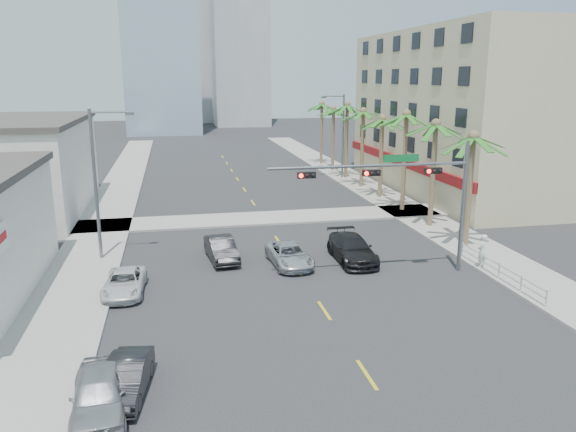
% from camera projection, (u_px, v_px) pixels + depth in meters
% --- Properties ---
extents(ground, '(260.00, 260.00, 0.00)m').
position_uv_depth(ground, '(350.00, 350.00, 22.71)').
color(ground, '#262628').
rests_on(ground, ground).
extents(sidewalk_right, '(4.00, 120.00, 0.15)m').
position_uv_depth(sidewalk_right, '(419.00, 217.00, 44.04)').
color(sidewalk_right, gray).
rests_on(sidewalk_right, ground).
extents(sidewalk_left, '(4.00, 120.00, 0.15)m').
position_uv_depth(sidewalk_left, '(100.00, 233.00, 39.37)').
color(sidewalk_left, gray).
rests_on(sidewalk_left, ground).
extents(sidewalk_cross, '(80.00, 4.00, 0.15)m').
position_uv_depth(sidewalk_cross, '(264.00, 218.00, 43.61)').
color(sidewalk_cross, gray).
rests_on(sidewalk_cross, ground).
extents(building_right, '(15.25, 28.00, 15.00)m').
position_uv_depth(building_right, '(476.00, 112.00, 53.71)').
color(building_right, '#CAB98F').
rests_on(building_right, ground).
extents(building_left_far, '(11.00, 18.00, 7.20)m').
position_uv_depth(building_left_far, '(10.00, 169.00, 44.67)').
color(building_left_far, beige).
rests_on(building_left_far, ground).
extents(tower_far_left, '(14.00, 14.00, 48.00)m').
position_uv_depth(tower_far_left, '(159.00, 5.00, 105.72)').
color(tower_far_left, '#99B2C6').
rests_on(tower_far_left, ground).
extents(tower_far_center, '(16.00, 16.00, 42.00)m').
position_uv_depth(tower_far_center, '(183.00, 34.00, 135.95)').
color(tower_far_center, '#ADADB2').
rests_on(tower_far_center, ground).
extents(traffic_signal_mast, '(11.12, 0.54, 7.20)m').
position_uv_depth(traffic_signal_mast, '(410.00, 186.00, 30.18)').
color(traffic_signal_mast, slate).
rests_on(traffic_signal_mast, ground).
extents(palm_tree_0, '(4.80, 4.80, 7.80)m').
position_uv_depth(palm_tree_0, '(473.00, 138.00, 34.67)').
color(palm_tree_0, brown).
rests_on(palm_tree_0, ground).
extents(palm_tree_1, '(4.80, 4.80, 8.16)m').
position_uv_depth(palm_tree_1, '(436.00, 125.00, 39.53)').
color(palm_tree_1, brown).
rests_on(palm_tree_1, ground).
extents(palm_tree_2, '(4.80, 4.80, 8.52)m').
position_uv_depth(palm_tree_2, '(407.00, 116.00, 44.39)').
color(palm_tree_2, brown).
rests_on(palm_tree_2, ground).
extents(palm_tree_3, '(4.80, 4.80, 7.80)m').
position_uv_depth(palm_tree_3, '(383.00, 120.00, 49.51)').
color(palm_tree_3, brown).
rests_on(palm_tree_3, ground).
extents(palm_tree_4, '(4.80, 4.80, 8.16)m').
position_uv_depth(palm_tree_4, '(363.00, 112.00, 54.37)').
color(palm_tree_4, brown).
rests_on(palm_tree_4, ground).
extents(palm_tree_5, '(4.80, 4.80, 8.52)m').
position_uv_depth(palm_tree_5, '(347.00, 106.00, 59.23)').
color(palm_tree_5, brown).
rests_on(palm_tree_5, ground).
extents(palm_tree_6, '(4.80, 4.80, 7.80)m').
position_uv_depth(palm_tree_6, '(334.00, 110.00, 64.34)').
color(palm_tree_6, brown).
rests_on(palm_tree_6, ground).
extents(palm_tree_7, '(4.80, 4.80, 8.16)m').
position_uv_depth(palm_tree_7, '(322.00, 105.00, 69.20)').
color(palm_tree_7, brown).
rests_on(palm_tree_7, ground).
extents(streetlight_left, '(2.55, 0.25, 9.00)m').
position_uv_depth(streetlight_left, '(98.00, 177.00, 32.66)').
color(streetlight_left, slate).
rests_on(streetlight_left, ground).
extents(streetlight_right, '(2.55, 0.25, 9.00)m').
position_uv_depth(streetlight_right, '(341.00, 132.00, 59.77)').
color(streetlight_right, slate).
rests_on(streetlight_right, ground).
extents(guardrail, '(0.08, 8.08, 1.00)m').
position_uv_depth(guardrail, '(499.00, 269.00, 30.25)').
color(guardrail, silver).
rests_on(guardrail, ground).
extents(car_parked_near, '(2.02, 4.37, 1.45)m').
position_uv_depth(car_parked_near, '(99.00, 393.00, 18.24)').
color(car_parked_near, '#B2B3B7').
rests_on(car_parked_near, ground).
extents(car_parked_mid, '(1.84, 3.95, 1.25)m').
position_uv_depth(car_parked_mid, '(126.00, 378.00, 19.38)').
color(car_parked_mid, black).
rests_on(car_parked_mid, ground).
extents(car_parked_far, '(2.16, 4.32, 1.17)m').
position_uv_depth(car_parked_far, '(124.00, 283.00, 28.46)').
color(car_parked_far, silver).
rests_on(car_parked_far, ground).
extents(car_lane_left, '(1.94, 4.40, 1.41)m').
position_uv_depth(car_lane_left, '(221.00, 249.00, 33.70)').
color(car_lane_left, black).
rests_on(car_lane_left, ground).
extents(car_lane_center, '(2.40, 4.67, 1.26)m').
position_uv_depth(car_lane_center, '(289.00, 255.00, 32.80)').
color(car_lane_center, silver).
rests_on(car_lane_center, ground).
extents(car_lane_right, '(2.14, 5.20, 1.50)m').
position_uv_depth(car_lane_right, '(352.00, 249.00, 33.58)').
color(car_lane_right, black).
rests_on(car_lane_right, ground).
extents(pedestrian, '(0.84, 0.81, 1.95)m').
position_uv_depth(pedestrian, '(482.00, 251.00, 31.90)').
color(pedestrian, silver).
rests_on(pedestrian, sidewalk_right).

